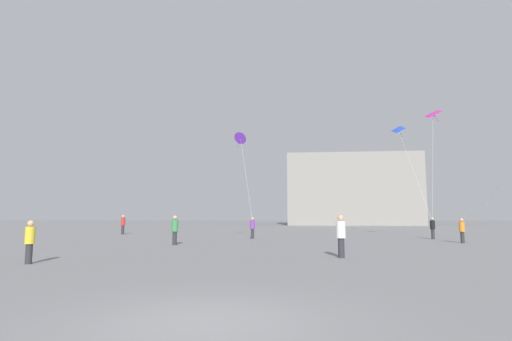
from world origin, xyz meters
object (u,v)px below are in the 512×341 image
(kite_magenta_delta, at_px, (433,115))
(person_in_yellow, at_px, (30,240))
(person_in_orange, at_px, (462,229))
(person_in_red, at_px, (123,224))
(person_in_purple, at_px, (252,227))
(person_in_black, at_px, (433,227))
(person_in_green, at_px, (175,229))
(person_in_white, at_px, (341,234))
(kite_violet_diamond, at_px, (241,138))
(kite_cobalt_delta, at_px, (399,131))
(building_left_hall, at_px, (351,191))

(kite_magenta_delta, bearing_deg, person_in_yellow, -143.16)
(person_in_orange, xyz_separation_m, person_in_red, (-26.56, 11.30, 0.13))
(person_in_orange, relative_size, person_in_yellow, 1.01)
(person_in_purple, relative_size, person_in_red, 0.89)
(person_in_black, relative_size, person_in_green, 0.93)
(person_in_white, distance_m, kite_violet_diamond, 15.98)
(kite_magenta_delta, distance_m, kite_violet_diamond, 15.09)
(person_in_purple, bearing_deg, kite_cobalt_delta, 129.78)
(person_in_purple, relative_size, person_in_white, 0.92)
(person_in_orange, height_order, person_in_red, person_in_red)
(person_in_purple, distance_m, kite_violet_diamond, 6.96)
(person_in_yellow, height_order, person_in_green, person_in_green)
(person_in_purple, bearing_deg, person_in_yellow, -16.01)
(person_in_orange, height_order, kite_magenta_delta, kite_magenta_delta)
(kite_violet_diamond, relative_size, building_left_hall, 0.27)
(kite_cobalt_delta, bearing_deg, person_in_black, -94.58)
(person_in_orange, height_order, building_left_hall, building_left_hall)
(kite_magenta_delta, bearing_deg, kite_violet_diamond, -179.64)
(person_in_yellow, distance_m, kite_violet_diamond, 18.64)
(person_in_yellow, bearing_deg, person_in_red, -123.28)
(person_in_green, xyz_separation_m, person_in_red, (-8.33, 13.67, 0.04))
(person_in_orange, xyz_separation_m, person_in_white, (-9.46, -9.41, 0.10))
(person_in_black, xyz_separation_m, kite_violet_diamond, (-14.62, -0.32, 6.88))
(kite_magenta_delta, distance_m, building_left_hall, 48.49)
(person_in_orange, bearing_deg, person_in_purple, -12.78)
(person_in_white, relative_size, building_left_hall, 0.07)
(kite_cobalt_delta, bearing_deg, person_in_white, -113.78)
(person_in_red, xyz_separation_m, kite_magenta_delta, (26.81, -7.15, 8.51))
(person_in_black, xyz_separation_m, kite_cobalt_delta, (0.72, 9.04, 9.36))
(person_in_yellow, bearing_deg, person_in_black, 171.64)
(person_in_purple, bearing_deg, person_in_red, -109.65)
(person_in_purple, relative_size, person_in_black, 1.00)
(person_in_white, height_order, kite_magenta_delta, kite_magenta_delta)
(building_left_hall, bearing_deg, kite_cobalt_delta, -94.20)
(kite_magenta_delta, xyz_separation_m, kite_violet_diamond, (-14.99, -0.09, -1.74))
(person_in_red, relative_size, kite_magenta_delta, 0.21)
(person_in_yellow, distance_m, person_in_white, 12.10)
(person_in_green, height_order, kite_cobalt_delta, kite_cobalt_delta)
(person_in_black, distance_m, kite_cobalt_delta, 13.03)
(person_in_black, xyz_separation_m, building_left_hall, (3.59, 48.08, 5.84))
(kite_cobalt_delta, bearing_deg, person_in_orange, -92.56)
(person_in_yellow, xyz_separation_m, kite_magenta_delta, (21.53, 16.13, 8.66))
(person_in_purple, relative_size, kite_magenta_delta, 0.19)
(person_in_orange, height_order, person_in_white, person_in_white)
(person_in_green, relative_size, kite_violet_diamond, 0.25)
(person_in_red, relative_size, building_left_hall, 0.07)
(kite_cobalt_delta, height_order, building_left_hall, building_left_hall)
(kite_violet_diamond, bearing_deg, building_left_hall, 69.38)
(person_in_black, relative_size, person_in_yellow, 1.04)
(person_in_purple, distance_m, building_left_hall, 51.25)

